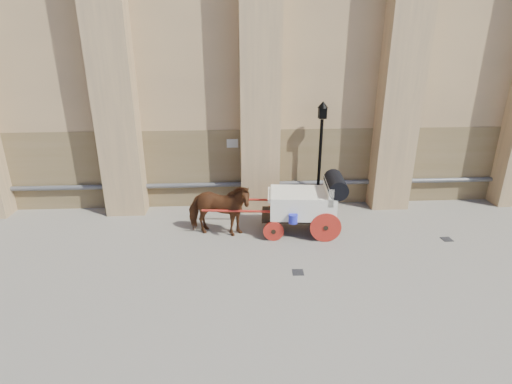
{
  "coord_description": "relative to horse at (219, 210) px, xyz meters",
  "views": [
    {
      "loc": [
        -1.97,
        -10.59,
        6.14
      ],
      "look_at": [
        -1.26,
        1.47,
        1.49
      ],
      "focal_mm": 28.0,
      "sensor_mm": 36.0,
      "label": 1
    }
  ],
  "objects": [
    {
      "name": "horse",
      "position": [
        0.0,
        0.0,
        0.0
      ],
      "size": [
        2.35,
        1.44,
        1.84
      ],
      "primitive_type": "imported",
      "rotation": [
        0.0,
        0.0,
        1.36
      ],
      "color": "brown",
      "rests_on": "ground"
    },
    {
      "name": "carriage",
      "position": [
        2.93,
        0.07,
        0.17
      ],
      "size": [
        4.74,
        1.74,
        2.03
      ],
      "rotation": [
        0.0,
        0.0,
        -0.1
      ],
      "color": "black",
      "rests_on": "ground"
    },
    {
      "name": "drain_grate_near",
      "position": [
        2.27,
        -2.44,
        -0.92
      ],
      "size": [
        0.33,
        0.33,
        0.01
      ],
      "primitive_type": "cube",
      "rotation": [
        0.0,
        0.0,
        -0.04
      ],
      "color": "black",
      "rests_on": "ground"
    },
    {
      "name": "drain_grate_far",
      "position": [
        7.45,
        -0.77,
        -0.92
      ],
      "size": [
        0.34,
        0.34,
        0.01
      ],
      "primitive_type": "cube",
      "rotation": [
        0.0,
        0.0,
        0.06
      ],
      "color": "black",
      "rests_on": "ground"
    },
    {
      "name": "street_lamp",
      "position": [
        3.7,
        1.99,
        1.27
      ],
      "size": [
        0.38,
        0.38,
        4.1
      ],
      "color": "black",
      "rests_on": "ground"
    },
    {
      "name": "ground",
      "position": [
        2.49,
        -1.42,
        -0.92
      ],
      "size": [
        90.0,
        90.0,
        0.0
      ],
      "primitive_type": "plane",
      "color": "slate",
      "rests_on": "ground"
    }
  ]
}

